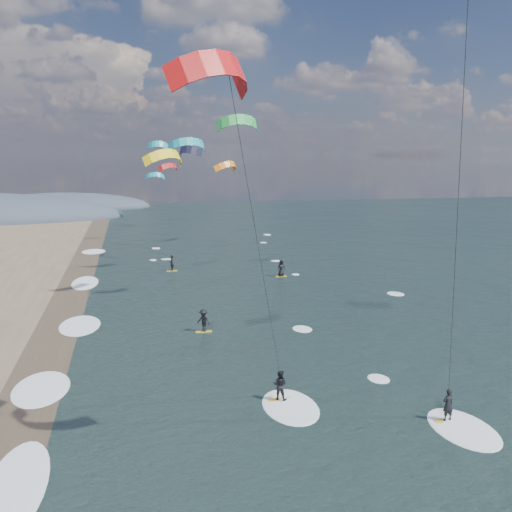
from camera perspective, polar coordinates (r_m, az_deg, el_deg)
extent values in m
cube|color=#382D23|center=(27.39, -23.06, -16.21)|extent=(3.00, 240.00, 0.00)
ellipsoid|color=#3D4756|center=(135.56, -18.98, 4.52)|extent=(40.00, 18.00, 7.00)
cube|color=gold|center=(27.92, 18.56, -15.34)|extent=(1.19, 0.36, 0.05)
imported|color=black|center=(27.61, 18.65, -13.91)|extent=(0.57, 0.41, 1.47)
ellipsoid|color=white|center=(27.48, 20.00, -15.92)|extent=(2.60, 4.20, 0.12)
cylinder|color=black|center=(21.80, 19.56, 5.08)|extent=(0.02, 0.02, 18.99)
cube|color=gold|center=(28.61, 2.39, -14.16)|extent=(1.16, 0.36, 0.05)
imported|color=black|center=(28.31, 2.41, -12.75)|extent=(0.90, 0.85, 1.47)
ellipsoid|color=white|center=(28.00, 3.44, -14.80)|extent=(2.60, 4.20, 0.12)
cylinder|color=black|center=(23.07, 0.26, 0.72)|extent=(0.02, 0.02, 15.12)
cube|color=gold|center=(38.93, -5.25, -7.53)|extent=(1.10, 0.35, 0.05)
imported|color=black|center=(38.70, -5.27, -6.42)|extent=(1.10, 1.09, 1.52)
cube|color=gold|center=(56.07, 2.53, -2.04)|extent=(1.10, 0.35, 0.05)
imported|color=black|center=(55.90, 2.54, -1.21)|extent=(0.80, 0.53, 1.61)
cube|color=gold|center=(59.27, -8.41, -1.48)|extent=(1.10, 0.35, 0.05)
imported|color=black|center=(59.11, -8.43, -0.68)|extent=(0.52, 0.67, 1.62)
ellipsoid|color=white|center=(23.70, -21.84, -20.46)|extent=(2.40, 5.40, 0.11)
ellipsoid|color=white|center=(31.72, -19.25, -12.29)|extent=(2.40, 5.40, 0.11)
ellipsoid|color=white|center=(42.07, -17.56, -6.66)|extent=(2.40, 5.40, 0.11)
ellipsoid|color=white|center=(55.60, -16.36, -2.58)|extent=(2.40, 5.40, 0.11)
ellipsoid|color=white|center=(73.25, -15.49, 0.44)|extent=(2.40, 5.40, 0.11)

